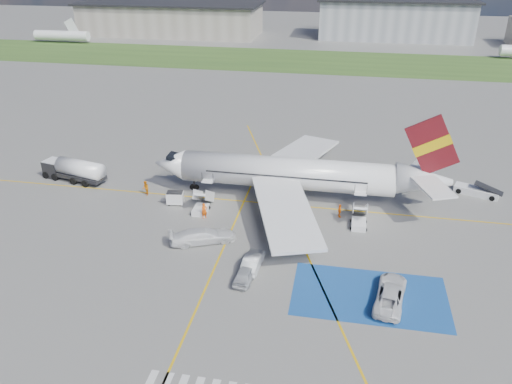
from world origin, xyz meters
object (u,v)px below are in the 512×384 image
airliner (299,174)px  car_silver_a (246,274)px  belt_loader (477,192)px  car_silver_b (253,261)px  gpu_cart (175,199)px  van_white_a (391,292)px  fuel_tanker (74,172)px  van_white_b (203,234)px

airliner → car_silver_a: (-3.10, -17.71, -2.69)m
car_silver_a → belt_loader: bearing=-132.0°
airliner → car_silver_b: 16.13m
car_silver_b → gpu_cart: bearing=-40.6°
van_white_a → gpu_cart: bearing=-19.8°
fuel_tanker → van_white_a: size_ratio=1.80×
car_silver_a → car_silver_b: bearing=-92.4°
airliner → belt_loader: 23.08m
airliner → belt_loader: size_ratio=6.24×
gpu_cart → car_silver_a: gpu_cart is taller
airliner → van_white_a: (10.26, -18.39, -2.41)m
fuel_tanker → car_silver_b: 31.43m
car_silver_a → van_white_b: van_white_b is taller
fuel_tanker → van_white_b: bearing=-16.0°
car_silver_a → van_white_b: size_ratio=0.78×
gpu_cart → van_white_a: bearing=-37.6°
gpu_cart → car_silver_b: 16.50m
fuel_tanker → airliner: bearing=13.5°
gpu_cart → belt_loader: size_ratio=0.36×
belt_loader → car_silver_a: 34.22m
belt_loader → van_white_a: (-12.03, -23.61, 0.55)m
airliner → gpu_cart: airliner is taller
belt_loader → car_silver_b: belt_loader is taller
airliner → gpu_cart: bearing=-164.0°
gpu_cart → car_silver_a: 17.79m
airliner → gpu_cart: 15.48m
van_white_b → gpu_cart: bearing=13.2°
fuel_tanker → gpu_cart: (15.48, -4.02, -0.56)m
gpu_cart → van_white_a: (24.93, -14.19, 0.23)m
fuel_tanker → car_silver_a: bearing=-19.8°
gpu_cart → van_white_a: 28.68m
belt_loader → car_silver_a: belt_loader is taller
van_white_b → car_silver_b: bearing=-143.9°
airliner → car_silver_b: (-2.80, -15.66, -2.65)m
fuel_tanker → van_white_a: fuel_tanker is taller
belt_loader → car_silver_a: bearing=-117.2°
car_silver_b → van_white_b: bearing=-27.4°
airliner → fuel_tanker: (-30.15, -0.18, -2.09)m
gpu_cart → car_silver_b: (11.87, -11.46, -0.00)m
airliner → fuel_tanker: airliner is taller
belt_loader → van_white_b: van_white_b is taller
car_silver_b → van_white_a: bearing=171.6°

